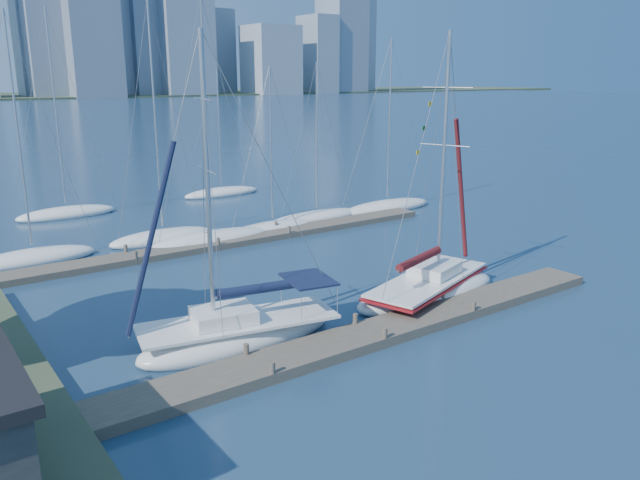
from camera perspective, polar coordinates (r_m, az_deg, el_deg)
ground at (r=24.98m, az=4.53°, el=-9.08°), size 700.00×700.00×0.00m
near_dock at (r=24.89m, az=4.54°, el=-8.66°), size 26.00×2.00×0.40m
far_dock at (r=38.68m, az=-8.47°, el=-0.19°), size 30.00×1.80×0.36m
sailboat_navy at (r=24.45m, az=-7.49°, el=-7.30°), size 8.59×4.21×12.23m
sailboat_maroon at (r=29.50m, az=9.90°, el=-3.42°), size 8.72×5.13×12.58m
bg_boat_0 at (r=38.20m, az=-24.73°, el=-1.46°), size 7.05×4.61×13.74m
bg_boat_1 at (r=40.31m, az=-14.16°, el=0.29°), size 7.12×4.58×14.69m
bg_boat_2 at (r=39.24m, az=-9.87°, el=0.13°), size 8.40×4.73×15.02m
bg_boat_3 at (r=41.76m, az=-4.34°, el=1.12°), size 6.77×2.89×11.00m
bg_boat_4 at (r=44.79m, az=-0.30°, el=2.11°), size 8.12×4.29×11.29m
bg_boat_5 at (r=48.49m, az=6.15°, el=3.05°), size 8.44×2.57×13.08m
bg_boat_6 at (r=49.56m, az=-22.16°, el=2.32°), size 7.11×2.54×15.04m
bg_boat_7 at (r=54.89m, az=-8.96°, el=4.30°), size 7.01×2.44×10.86m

